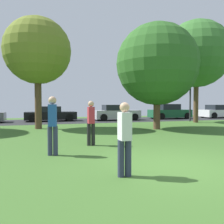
% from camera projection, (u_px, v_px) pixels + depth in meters
% --- Properties ---
extents(ground_plane, '(44.00, 44.00, 0.00)m').
position_uv_depth(ground_plane, '(177.00, 165.00, 5.77)').
color(ground_plane, '#3D6628').
extents(road_strip, '(44.00, 6.40, 0.01)m').
position_uv_depth(road_strip, '(75.00, 121.00, 20.97)').
color(road_strip, '#28282B').
rests_on(road_strip, ground_plane).
extents(maple_tree_far, '(4.92, 4.92, 6.38)m').
position_uv_depth(maple_tree_far, '(157.00, 64.00, 13.94)').
color(maple_tree_far, brown).
rests_on(maple_tree_far, ground_plane).
extents(birch_tree_lone, '(5.44, 5.44, 8.34)m').
position_uv_depth(birch_tree_lone, '(197.00, 54.00, 18.92)').
color(birch_tree_lone, brown).
rests_on(birch_tree_lone, ground_plane).
extents(oak_tree_left, '(4.05, 4.05, 6.80)m').
position_uv_depth(oak_tree_left, '(38.00, 51.00, 14.10)').
color(oak_tree_left, brown).
rests_on(oak_tree_left, ground_plane).
extents(person_thrower, '(0.30, 0.33, 1.57)m').
position_uv_depth(person_thrower, '(125.00, 136.00, 4.86)').
color(person_thrower, '#2D334C').
rests_on(person_thrower, ground_plane).
extents(person_catcher, '(0.30, 0.33, 1.64)m').
position_uv_depth(person_catcher, '(91.00, 121.00, 8.52)').
color(person_catcher, black).
rests_on(person_catcher, ground_plane).
extents(person_bystander, '(0.30, 0.36, 1.76)m').
position_uv_depth(person_bystander, '(53.00, 123.00, 6.87)').
color(person_bystander, '#2D334C').
rests_on(person_bystander, ground_plane).
extents(parked_car_black, '(4.43, 2.04, 1.31)m').
position_uv_depth(parked_car_black, '(50.00, 114.00, 20.65)').
color(parked_car_black, black).
rests_on(parked_car_black, ground_plane).
extents(parked_car_silver, '(4.30, 1.94, 1.45)m').
position_uv_depth(parked_car_silver, '(116.00, 113.00, 21.78)').
color(parked_car_silver, '#B7B7BC').
rests_on(parked_car_silver, ground_plane).
extents(parked_car_green, '(4.22, 2.08, 1.52)m').
position_uv_depth(parked_car_green, '(169.00, 112.00, 24.00)').
color(parked_car_green, '#195633').
rests_on(parked_car_green, ground_plane).
extents(parked_car_white, '(4.05, 2.03, 1.44)m').
position_uv_depth(parked_car_white, '(218.00, 112.00, 25.52)').
color(parked_car_white, white).
rests_on(parked_car_white, ground_plane).
extents(street_lamp_post, '(0.14, 0.14, 4.50)m').
position_uv_depth(street_lamp_post, '(190.00, 96.00, 20.23)').
color(street_lamp_post, '#2D2D33').
rests_on(street_lamp_post, ground_plane).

